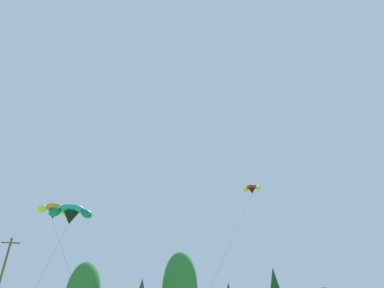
% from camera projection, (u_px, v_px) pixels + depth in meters
% --- Properties ---
extents(treeline_tree_f, '(5.85, 5.85, 15.01)m').
position_uv_depth(treeline_tree_f, '(180.00, 288.00, 52.93)').
color(treeline_tree_f, '#472D19').
rests_on(treeline_tree_f, ground_plane).
extents(parafoil_kite_high_teal, '(3.99, 15.85, 11.08)m').
position_uv_depth(parafoil_kite_high_teal, '(71.00, 213.00, 28.58)').
color(parafoil_kite_high_teal, teal).
extents(parafoil_kite_mid_orange, '(8.42, 17.48, 12.09)m').
position_uv_depth(parafoil_kite_mid_orange, '(54.00, 211.00, 31.27)').
color(parafoil_kite_mid_orange, orange).
extents(parafoil_kite_far_red_yellow, '(13.60, 18.93, 18.84)m').
position_uv_depth(parafoil_kite_far_red_yellow, '(252.00, 189.00, 44.24)').
color(parafoil_kite_far_red_yellow, red).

